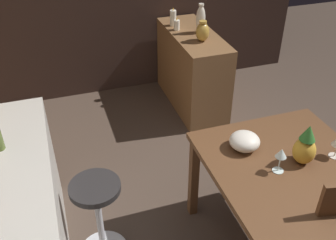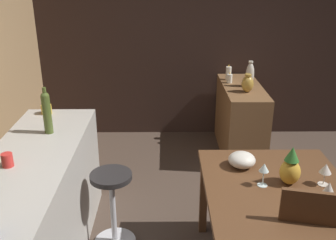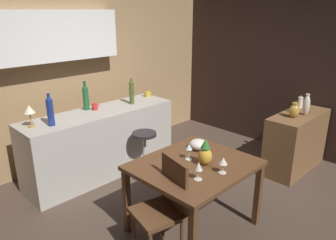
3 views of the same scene
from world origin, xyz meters
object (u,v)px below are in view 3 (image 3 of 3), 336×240
object	(u,v)px
wine_bottle_green	(86,96)
vase_brass	(294,111)
wine_bottle_olive	(132,91)
cup_red	(95,107)
pillar_candle_tall	(295,106)
chair_near_window	(164,206)
wine_glass_center	(189,148)
bar_stool	(145,154)
counter_lamp	(29,111)
wine_bottle_cobalt	(50,110)
dining_table	(194,172)
cup_mustard	(148,94)
pineapple_centerpiece	(205,153)
vase_ceramic_ivory	(306,105)
sideboard_cabinet	(296,142)
pillar_candle_short	(300,102)
fruit_bowl	(199,144)
wine_glass_right	(199,167)
wine_glass_left	(223,161)

from	to	relation	value
wine_bottle_green	vase_brass	world-z (taller)	wine_bottle_green
wine_bottle_olive	cup_red	size ratio (longest dim) A/B	3.41
wine_bottle_olive	vase_brass	bearing A→B (deg)	-54.72
wine_bottle_olive	pillar_candle_tall	size ratio (longest dim) A/B	2.84
chair_near_window	wine_glass_center	world-z (taller)	chair_near_window
vase_brass	cup_red	bearing A→B (deg)	133.33
bar_stool	counter_lamp	distance (m)	1.53
wine_bottle_cobalt	pillar_candle_tall	xyz separation A→B (m)	(2.85, -1.61, -0.21)
dining_table	cup_mustard	size ratio (longest dim) A/B	9.04
pineapple_centerpiece	dining_table	bearing A→B (deg)	124.93
wine_bottle_green	pineapple_centerpiece	bearing A→B (deg)	-86.76
chair_near_window	vase_ceramic_ivory	xyz separation A→B (m)	(2.52, -0.15, 0.44)
dining_table	vase_ceramic_ivory	world-z (taller)	vase_ceramic_ivory
pineapple_centerpiece	wine_bottle_olive	distance (m)	1.81
pillar_candle_tall	pineapple_centerpiece	bearing A→B (deg)	-178.09
wine_bottle_green	pillar_candle_tall	size ratio (longest dim) A/B	2.99
wine_bottle_green	vase_ceramic_ivory	bearing A→B (deg)	-44.74
wine_glass_center	counter_lamp	world-z (taller)	counter_lamp
sideboard_cabinet	chair_near_window	world-z (taller)	chair_near_window
wine_bottle_olive	vase_brass	size ratio (longest dim) A/B	1.83
wine_glass_center	wine_bottle_cobalt	distance (m)	1.66
bar_stool	vase_ceramic_ivory	bearing A→B (deg)	-39.18
counter_lamp	pillar_candle_tall	bearing A→B (deg)	-29.50
vase_ceramic_ivory	bar_stool	bearing A→B (deg)	140.82
cup_mustard	pillar_candle_short	xyz separation A→B (m)	(1.34, -1.80, -0.04)
cup_mustard	cup_red	size ratio (longest dim) A/B	1.17
wine_glass_center	fruit_bowl	size ratio (longest dim) A/B	0.84
wine_glass_right	cup_mustard	size ratio (longest dim) A/B	1.36
wine_bottle_green	cup_red	world-z (taller)	wine_bottle_green
wine_bottle_cobalt	fruit_bowl	bearing A→B (deg)	-55.47
cup_red	wine_bottle_olive	bearing A→B (deg)	-12.37
fruit_bowl	pineapple_centerpiece	bearing A→B (deg)	-130.32
chair_near_window	vase_brass	world-z (taller)	vase_brass
wine_bottle_olive	vase_ceramic_ivory	world-z (taller)	wine_bottle_olive
wine_glass_left	counter_lamp	world-z (taller)	counter_lamp
fruit_bowl	counter_lamp	world-z (taller)	counter_lamp
bar_stool	cup_red	xyz separation A→B (m)	(-0.33, 0.61, 0.60)
wine_glass_left	wine_bottle_green	distance (m)	2.18
pillar_candle_tall	sideboard_cabinet	bearing A→B (deg)	-137.54
sideboard_cabinet	vase_ceramic_ivory	bearing A→B (deg)	-87.92
wine_glass_right	pineapple_centerpiece	bearing A→B (deg)	27.90
bar_stool	fruit_bowl	distance (m)	1.07
pillar_candle_tall	fruit_bowl	bearing A→B (deg)	173.81
pillar_candle_short	counter_lamp	bearing A→B (deg)	151.47
wine_glass_center	counter_lamp	size ratio (longest dim) A/B	0.64
wine_glass_right	cup_red	world-z (taller)	cup_red
dining_table	wine_glass_center	xyz separation A→B (m)	(0.03, 0.10, 0.21)
sideboard_cabinet	wine_bottle_cobalt	distance (m)	3.29
chair_near_window	wine_glass_center	size ratio (longest dim) A/B	5.73
sideboard_cabinet	chair_near_window	size ratio (longest dim) A/B	1.16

